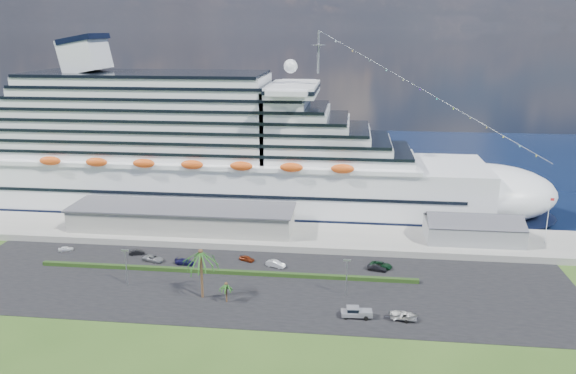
# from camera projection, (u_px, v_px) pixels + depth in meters

# --- Properties ---
(ground) EXTENTS (420.00, 420.00, 0.00)m
(ground) POSITION_uv_depth(u_px,v_px,m) (246.00, 309.00, 113.07)
(ground) COLOR #2D4D19
(ground) RESTS_ON ground
(asphalt_lot) EXTENTS (140.00, 38.00, 0.12)m
(asphalt_lot) POSITION_uv_depth(u_px,v_px,m) (255.00, 285.00, 123.57)
(asphalt_lot) COLOR black
(asphalt_lot) RESTS_ON ground
(wharf) EXTENTS (240.00, 20.00, 1.80)m
(wharf) POSITION_uv_depth(u_px,v_px,m) (273.00, 235.00, 151.06)
(wharf) COLOR gray
(wharf) RESTS_ON ground
(water) EXTENTS (420.00, 160.00, 0.02)m
(water) POSITION_uv_depth(u_px,v_px,m) (303.00, 162.00, 237.32)
(water) COLOR black
(water) RESTS_ON ground
(cruise_ship) EXTENTS (191.00, 38.00, 54.00)m
(cruise_ship) POSITION_uv_depth(u_px,v_px,m) (214.00, 156.00, 172.03)
(cruise_ship) COLOR silver
(cruise_ship) RESTS_ON ground
(terminal_building) EXTENTS (61.00, 15.00, 6.30)m
(terminal_building) POSITION_uv_depth(u_px,v_px,m) (182.00, 217.00, 152.66)
(terminal_building) COLOR gray
(terminal_building) RESTS_ON wharf
(port_shed) EXTENTS (24.00, 12.31, 7.37)m
(port_shed) POSITION_uv_depth(u_px,v_px,m) (473.00, 230.00, 144.44)
(port_shed) COLOR gray
(port_shed) RESTS_ON wharf
(flagpole) EXTENTS (1.08, 0.16, 12.00)m
(flagpole) POSITION_uv_depth(u_px,v_px,m) (548.00, 219.00, 141.42)
(flagpole) COLOR silver
(flagpole) RESTS_ON wharf
(hedge) EXTENTS (88.00, 1.10, 0.90)m
(hedge) POSITION_uv_depth(u_px,v_px,m) (224.00, 272.00, 129.08)
(hedge) COLOR black
(hedge) RESTS_ON asphalt_lot
(lamp_post_left) EXTENTS (1.60, 0.35, 8.27)m
(lamp_post_left) POSITION_uv_depth(u_px,v_px,m) (126.00, 263.00, 122.31)
(lamp_post_left) COLOR gray
(lamp_post_left) RESTS_ON asphalt_lot
(lamp_post_right) EXTENTS (1.60, 0.35, 8.27)m
(lamp_post_right) POSITION_uv_depth(u_px,v_px,m) (347.00, 273.00, 117.08)
(lamp_post_right) COLOR gray
(lamp_post_right) RESTS_ON asphalt_lot
(palm_tall) EXTENTS (8.82, 8.82, 11.13)m
(palm_tall) POSITION_uv_depth(u_px,v_px,m) (201.00, 257.00, 115.47)
(palm_tall) COLOR #47301E
(palm_tall) RESTS_ON ground
(palm_short) EXTENTS (3.53, 3.53, 4.56)m
(palm_short) POSITION_uv_depth(u_px,v_px,m) (226.00, 286.00, 114.95)
(palm_short) COLOR #47301E
(palm_short) RESTS_ON ground
(parked_car_0) EXTENTS (3.93, 2.68, 1.24)m
(parked_car_0) POSITION_uv_depth(u_px,v_px,m) (66.00, 249.00, 142.08)
(parked_car_0) COLOR white
(parked_car_0) RESTS_ON asphalt_lot
(parked_car_1) EXTENTS (3.99, 2.45, 1.24)m
(parked_car_1) POSITION_uv_depth(u_px,v_px,m) (137.00, 252.00, 139.82)
(parked_car_1) COLOR black
(parked_car_1) RESTS_ON asphalt_lot
(parked_car_2) EXTENTS (5.62, 3.81, 1.43)m
(parked_car_2) POSITION_uv_depth(u_px,v_px,m) (153.00, 258.00, 135.90)
(parked_car_2) COLOR gray
(parked_car_2) RESTS_ON asphalt_lot
(parked_car_3) EXTENTS (4.87, 2.34, 1.37)m
(parked_car_3) POSITION_uv_depth(u_px,v_px,m) (185.00, 262.00, 134.01)
(parked_car_3) COLOR #151242
(parked_car_3) RESTS_ON asphalt_lot
(parked_car_4) EXTENTS (4.13, 2.92, 1.30)m
(parked_car_4) POSITION_uv_depth(u_px,v_px,m) (247.00, 258.00, 136.04)
(parked_car_4) COLOR maroon
(parked_car_4) RESTS_ON asphalt_lot
(parked_car_5) EXTENTS (4.94, 3.22, 1.54)m
(parked_car_5) POSITION_uv_depth(u_px,v_px,m) (276.00, 264.00, 132.62)
(parked_car_5) COLOR silver
(parked_car_5) RESTS_ON asphalt_lot
(parked_car_6) EXTENTS (5.60, 3.68, 1.43)m
(parked_car_6) POSITION_uv_depth(u_px,v_px,m) (381.00, 265.00, 132.09)
(parked_car_6) COLOR black
(parked_car_6) RESTS_ON asphalt_lot
(parked_car_7) EXTENTS (4.87, 2.86, 1.32)m
(parked_car_7) POSITION_uv_depth(u_px,v_px,m) (377.00, 268.00, 130.60)
(parked_car_7) COLOR black
(parked_car_7) RESTS_ON asphalt_lot
(pickup_truck) EXTENTS (6.20, 2.63, 2.14)m
(pickup_truck) POSITION_uv_depth(u_px,v_px,m) (356.00, 312.00, 109.36)
(pickup_truck) COLOR black
(pickup_truck) RESTS_ON asphalt_lot
(boat_trailer) EXTENTS (6.41, 4.44, 1.81)m
(boat_trailer) POSITION_uv_depth(u_px,v_px,m) (404.00, 315.00, 108.12)
(boat_trailer) COLOR gray
(boat_trailer) RESTS_ON asphalt_lot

